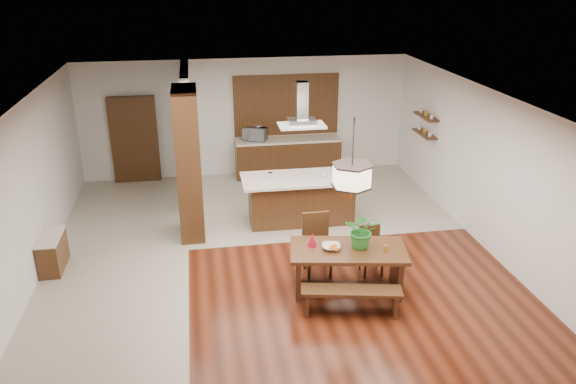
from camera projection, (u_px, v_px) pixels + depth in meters
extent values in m
plane|color=#3D160B|center=(272.00, 256.00, 10.24)|extent=(9.00, 9.00, 0.00)
cube|color=white|center=(270.00, 100.00, 9.15)|extent=(8.00, 9.00, 0.04)
cube|color=silver|center=(246.00, 118.00, 13.81)|extent=(8.00, 0.04, 2.90)
cube|color=silver|center=(333.00, 342.00, 5.58)|extent=(8.00, 0.04, 2.90)
cube|color=silver|center=(27.00, 197.00, 9.08)|extent=(0.04, 9.00, 2.90)
cube|color=silver|center=(486.00, 169.00, 10.31)|extent=(0.04, 9.00, 2.90)
cube|color=#B8AD99|center=(116.00, 269.00, 9.82)|extent=(2.50, 9.00, 0.01)
cube|color=#B8AD99|center=(311.00, 200.00, 12.72)|extent=(5.50, 4.00, 0.01)
cube|color=#3B210E|center=(270.00, 100.00, 9.16)|extent=(8.00, 9.00, 0.02)
cube|color=#321D0E|center=(189.00, 164.00, 10.58)|extent=(0.45, 1.00, 2.90)
cube|color=silver|center=(188.00, 134.00, 12.50)|extent=(0.18, 2.40, 2.90)
cube|color=#321D0E|center=(53.00, 252.00, 9.72)|extent=(0.37, 0.88, 0.63)
cube|color=#321D0E|center=(135.00, 140.00, 13.46)|extent=(1.10, 0.20, 2.10)
cube|color=#321D0E|center=(288.00, 158.00, 14.07)|extent=(2.60, 0.60, 0.90)
cube|color=silver|center=(288.00, 140.00, 13.89)|extent=(2.60, 0.62, 0.05)
cube|color=#A05930|center=(286.00, 105.00, 13.82)|extent=(2.60, 0.08, 1.50)
cube|color=#321D0E|center=(424.00, 134.00, 12.69)|extent=(0.26, 0.90, 0.04)
cube|color=#321D0E|center=(426.00, 116.00, 12.54)|extent=(0.26, 0.90, 0.04)
cube|color=#321D0E|center=(348.00, 250.00, 8.90)|extent=(1.96, 1.22, 0.06)
cube|color=#321D0E|center=(298.00, 271.00, 9.05)|extent=(0.21, 0.74, 0.70)
cube|color=#321D0E|center=(397.00, 272.00, 9.04)|extent=(0.21, 0.74, 0.70)
imported|color=#2A7E2B|center=(362.00, 230.00, 8.84)|extent=(0.68, 0.64, 0.59)
imported|color=#BDB5A6|center=(331.00, 247.00, 8.87)|extent=(0.33, 0.33, 0.07)
cone|color=#A50B1D|center=(312.00, 240.00, 8.93)|extent=(0.15, 0.15, 0.23)
cylinder|color=gold|center=(385.00, 249.00, 8.78)|extent=(0.09, 0.09, 0.10)
cube|color=#321D0E|center=(301.00, 200.00, 11.48)|extent=(2.10, 0.80, 0.94)
cube|color=silver|center=(302.00, 179.00, 11.24)|extent=(2.41, 1.06, 0.05)
imported|color=white|center=(323.00, 175.00, 11.22)|extent=(0.15, 0.15, 0.10)
imported|color=#AEAFB5|center=(255.00, 134.00, 13.72)|extent=(0.65, 0.56, 0.30)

